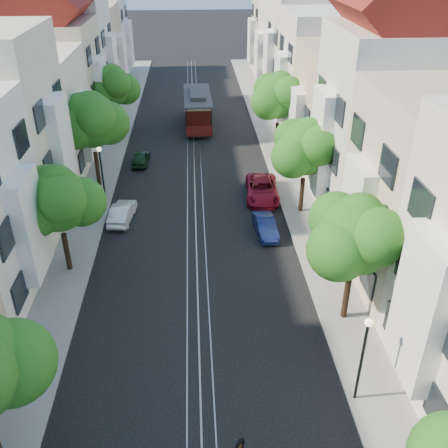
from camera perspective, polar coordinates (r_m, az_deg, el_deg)
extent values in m
plane|color=black|center=(41.16, -3.42, 6.46)|extent=(200.00, 200.00, 0.00)
cube|color=gray|center=(41.76, 6.64, 6.75)|extent=(2.50, 80.00, 0.12)
cube|color=gray|center=(41.79, -13.46, 6.12)|extent=(2.50, 80.00, 0.12)
cube|color=gray|center=(41.16, -4.19, 6.45)|extent=(0.06, 80.00, 0.02)
cube|color=gray|center=(41.16, -3.42, 6.47)|extent=(0.06, 80.00, 0.02)
cube|color=gray|center=(41.16, -2.65, 6.50)|extent=(0.06, 80.00, 0.02)
cube|color=tan|center=(41.16, -3.42, 6.46)|extent=(0.08, 80.00, 0.01)
cube|color=white|center=(19.87, 21.66, -9.11)|extent=(0.90, 3.04, 6.05)
cube|color=beige|center=(27.30, 22.73, 2.75)|extent=(7.00, 8.00, 10.00)
cube|color=white|center=(26.24, 14.90, 1.09)|extent=(0.90, 3.04, 5.50)
cube|color=silver|center=(33.69, 17.64, 10.58)|extent=(7.00, 8.00, 12.00)
cube|color=white|center=(32.86, 11.10, 9.17)|extent=(0.90, 3.04, 6.60)
cube|color=#C6B28C|center=(41.33, 13.67, 12.43)|extent=(7.00, 8.00, 9.00)
cube|color=white|center=(40.62, 8.30, 11.58)|extent=(0.90, 3.04, 4.95)
cube|color=white|center=(48.56, 11.18, 16.21)|extent=(7.00, 8.00, 10.50)
cube|color=white|center=(47.97, 6.51, 15.36)|extent=(0.90, 3.04, 5.78)
cube|color=beige|center=(56.06, 9.26, 18.73)|extent=(7.00, 8.00, 11.50)
cube|color=white|center=(55.56, 5.15, 17.91)|extent=(0.90, 3.04, 6.32)
cube|color=silver|center=(63.94, 7.66, 19.31)|extent=(7.00, 8.00, 9.50)
cube|color=white|center=(63.49, 4.05, 18.71)|extent=(0.90, 3.04, 5.23)
cube|color=beige|center=(71.65, 6.46, 20.74)|extent=(7.00, 8.00, 10.00)
cube|color=white|center=(71.25, 3.22, 20.16)|extent=(0.90, 3.04, 5.50)
cube|color=white|center=(26.33, -21.44, -0.19)|extent=(0.90, 3.04, 5.39)
cube|color=white|center=(32.94, -18.08, 8.09)|extent=(0.90, 3.04, 6.47)
cube|color=silver|center=(41.40, -20.79, 11.24)|extent=(7.00, 8.00, 8.82)
cube|color=white|center=(40.68, -15.41, 10.74)|extent=(0.90, 3.04, 4.85)
cube|color=beige|center=(48.63, -18.53, 15.16)|extent=(7.00, 8.00, 10.29)
cube|color=white|center=(48.03, -13.85, 14.62)|extent=(0.90, 3.04, 5.66)
cube|color=silver|center=(56.12, -16.76, 17.79)|extent=(7.00, 8.00, 11.27)
cube|color=white|center=(55.61, -12.64, 17.25)|extent=(0.90, 3.04, 6.20)
cube|color=#C6B28C|center=(63.99, -15.20, 18.50)|extent=(7.00, 8.00, 9.31)
cube|color=white|center=(63.52, -11.58, 18.15)|extent=(0.90, 3.04, 5.12)
cube|color=white|center=(71.70, -14.10, 20.01)|extent=(7.00, 8.00, 9.80)
cube|color=white|center=(71.29, -10.83, 19.65)|extent=(0.90, 3.04, 5.39)
cylinder|color=black|center=(25.11, 13.81, -8.02)|extent=(0.30, 0.30, 2.45)
sphere|color=#165615|center=(23.18, 14.83, -1.26)|extent=(3.64, 3.64, 3.64)
sphere|color=#165615|center=(24.14, 16.86, -1.35)|extent=(2.91, 2.91, 2.91)
sphere|color=#165615|center=(22.50, 12.93, -2.93)|extent=(2.84, 2.84, 2.84)
sphere|color=#165615|center=(22.85, 15.29, 0.81)|extent=(2.18, 2.18, 2.18)
cylinder|color=black|center=(34.12, 8.86, 3.32)|extent=(0.30, 0.30, 2.38)
sphere|color=#165615|center=(32.76, 9.32, 8.58)|extent=(3.54, 3.54, 3.54)
sphere|color=#165615|center=(33.61, 10.94, 8.26)|extent=(2.83, 2.83, 2.83)
sphere|color=#165615|center=(32.04, 7.86, 7.62)|extent=(2.76, 2.76, 2.76)
sphere|color=#165615|center=(32.56, 9.59, 10.12)|extent=(2.12, 2.12, 2.12)
cylinder|color=black|center=(44.01, 6.04, 9.88)|extent=(0.30, 0.30, 2.52)
sphere|color=#165615|center=(42.91, 6.30, 14.35)|extent=(3.74, 3.74, 3.74)
sphere|color=#165615|center=(43.69, 7.63, 14.01)|extent=(3.00, 3.00, 3.00)
sphere|color=#165615|center=(42.18, 5.12, 13.71)|extent=(2.92, 2.92, 2.92)
sphere|color=#165615|center=(42.79, 6.48, 15.54)|extent=(2.25, 2.25, 2.25)
sphere|color=#165615|center=(18.26, -23.08, -14.36)|extent=(2.91, 2.91, 2.91)
cylinder|color=black|center=(29.11, -17.52, -3.00)|extent=(0.30, 0.30, 2.27)
sphere|color=#165615|center=(27.57, -18.53, 2.62)|extent=(3.38, 3.38, 3.38)
sphere|color=#165615|center=(27.91, -16.00, 2.46)|extent=(2.70, 2.70, 2.70)
sphere|color=#165615|center=(27.37, -20.66, 1.29)|extent=(2.64, 2.64, 2.64)
sphere|color=#165615|center=(27.25, -18.58, 4.40)|extent=(2.03, 2.03, 2.03)
cylinder|color=black|center=(38.53, -14.26, 6.17)|extent=(0.30, 0.30, 2.62)
sphere|color=#165615|center=(37.24, -14.98, 11.38)|extent=(3.90, 3.90, 3.90)
sphere|color=#165615|center=(37.63, -13.10, 11.17)|extent=(3.12, 3.12, 3.12)
sphere|color=#165615|center=(36.88, -16.57, 10.48)|extent=(3.04, 3.04, 3.04)
sphere|color=#165615|center=(37.05, -14.98, 12.76)|extent=(2.34, 2.34, 2.34)
cylinder|color=black|center=(48.72, -12.23, 11.30)|extent=(0.30, 0.30, 2.38)
sphere|color=#165615|center=(47.77, -12.68, 15.12)|extent=(3.54, 3.54, 3.54)
sphere|color=#165615|center=(48.20, -11.21, 14.90)|extent=(2.83, 2.83, 2.83)
sphere|color=#165615|center=(47.34, -13.92, 14.46)|extent=(2.76, 2.76, 2.76)
sphere|color=#165615|center=(47.64, -12.66, 16.20)|extent=(2.12, 2.12, 2.12)
cylinder|color=black|center=(20.82, 15.41, -14.94)|extent=(0.12, 0.12, 4.00)
sphere|color=#FFF2CC|center=(19.49, 16.21, -10.76)|extent=(0.32, 0.32, 0.32)
cylinder|color=black|center=(35.40, -13.71, 5.28)|extent=(0.12, 0.12, 4.00)
sphere|color=#FFF2CC|center=(34.64, -14.10, 8.28)|extent=(0.32, 0.32, 0.32)
cube|color=black|center=(50.58, -2.98, 11.63)|extent=(2.53, 8.34, 0.31)
cube|color=#460F0B|center=(50.20, -3.02, 12.97)|extent=(2.58, 5.23, 2.49)
cube|color=beige|center=(49.93, -3.05, 14.00)|extent=(2.63, 5.28, 0.62)
cube|color=#2D2D30|center=(49.82, -3.06, 14.46)|extent=(2.73, 8.35, 0.19)
cube|color=#2D2D30|center=(49.75, -3.07, 14.74)|extent=(1.53, 4.69, 0.36)
imported|color=#0E1846|center=(31.61, 4.76, -0.28)|extent=(1.42, 3.41, 1.10)
imported|color=maroon|center=(35.96, 4.36, 3.96)|extent=(2.62, 5.06, 1.36)
imported|color=silver|center=(33.71, -11.54, 1.32)|extent=(1.67, 3.69, 1.18)
imported|color=black|center=(42.13, -9.50, 7.47)|extent=(1.47, 3.27, 1.09)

